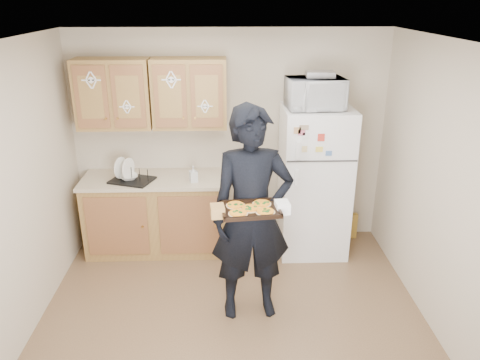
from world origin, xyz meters
name	(u,v)px	position (x,y,z in m)	size (l,w,h in m)	color
floor	(233,328)	(0.00, 0.00, 0.00)	(3.60, 3.60, 0.00)	brown
ceiling	(231,43)	(0.00, 0.00, 2.50)	(3.60, 3.60, 0.00)	silver
wall_back	(230,139)	(0.00, 1.80, 1.25)	(3.60, 0.04, 2.50)	beige
wall_left	(7,206)	(-1.80, 0.00, 1.25)	(0.04, 3.60, 2.50)	beige
wall_right	(450,200)	(1.80, 0.00, 1.25)	(0.04, 3.60, 2.50)	beige
refrigerator	(314,182)	(0.95, 1.43, 0.85)	(0.75, 0.70, 1.70)	white
base_cabinet	(158,215)	(-0.85, 1.48, 0.43)	(1.60, 0.60, 0.86)	brown
countertop	(155,179)	(-0.85, 1.48, 0.88)	(1.64, 0.64, 0.04)	beige
upper_cab_left	(114,94)	(-1.25, 1.61, 1.83)	(0.80, 0.33, 0.75)	brown
upper_cab_right	(190,93)	(-0.43, 1.61, 1.83)	(0.80, 0.33, 0.75)	brown
cereal_box	(348,225)	(1.47, 1.67, 0.16)	(0.20, 0.07, 0.32)	#D8C54C
person	(252,216)	(0.18, 0.26, 1.00)	(0.73, 0.48, 2.00)	black
baking_tray	(250,210)	(0.15, -0.03, 1.20)	(0.47, 0.35, 0.04)	black
pizza_front_left	(238,213)	(0.05, -0.12, 1.22)	(0.16, 0.16, 0.02)	orange
pizza_front_right	(265,212)	(0.26, -0.10, 1.22)	(0.16, 0.16, 0.02)	orange
pizza_back_left	(235,205)	(0.03, 0.03, 1.22)	(0.16, 0.16, 0.02)	orange
pizza_back_right	(262,203)	(0.25, 0.06, 1.22)	(0.16, 0.16, 0.02)	orange
pizza_center	(250,208)	(0.15, -0.03, 1.22)	(0.16, 0.16, 0.02)	orange
microwave	(315,93)	(0.89, 1.38, 1.86)	(0.59, 0.40, 0.32)	white
foil_pan	(320,74)	(0.94, 1.41, 2.06)	(0.29, 0.20, 0.06)	#A9A9B0
dish_rack	(132,174)	(-1.09, 1.39, 0.99)	(0.44, 0.33, 0.18)	black
bowl	(129,177)	(-1.12, 1.39, 0.95)	(0.20, 0.20, 0.05)	white
soap_bottle	(193,174)	(-0.40, 1.35, 0.99)	(0.08, 0.08, 0.18)	white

